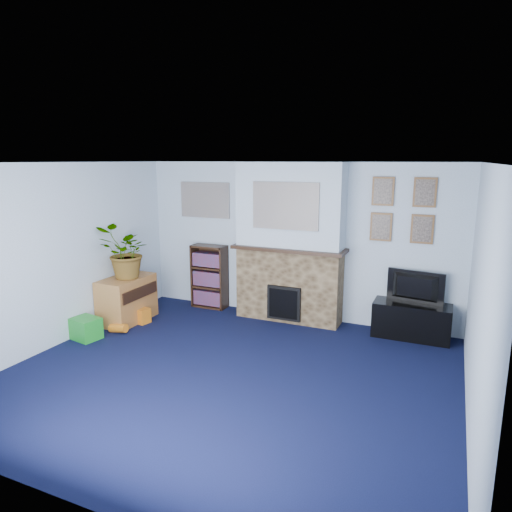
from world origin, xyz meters
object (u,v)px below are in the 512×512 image
at_px(tv_stand, 411,322).
at_px(sideboard, 127,299).
at_px(bookshelf, 210,278).
at_px(television, 414,288).

bearing_deg(tv_stand, sideboard, -165.60).
height_order(bookshelf, sideboard, bookshelf).
height_order(television, sideboard, television).
bearing_deg(bookshelf, tv_stand, -1.36).
distance_m(bookshelf, sideboard, 1.39).
distance_m(tv_stand, bookshelf, 3.25).
bearing_deg(television, sideboard, 24.01).
bearing_deg(sideboard, bookshelf, 53.73).
height_order(tv_stand, television, television).
xyz_separation_m(television, bookshelf, (-3.23, 0.06, -0.21)).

